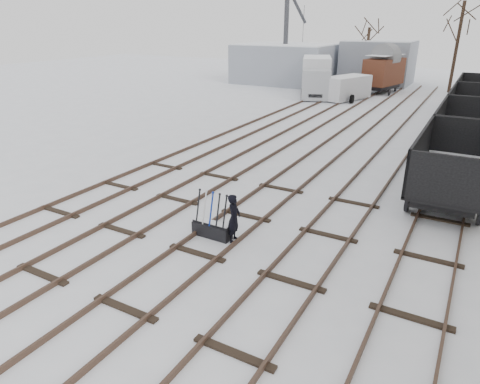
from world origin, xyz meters
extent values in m
plane|color=white|center=(0.00, 0.00, 0.00)|extent=(120.00, 120.00, 0.00)
cube|color=black|center=(-6.72, 14.00, 0.07)|extent=(0.07, 52.00, 0.15)
cube|color=black|center=(-5.28, 14.00, 0.07)|extent=(0.07, 52.00, 0.15)
cube|color=black|center=(-6.00, 2.00, 0.03)|extent=(1.90, 0.20, 0.08)
cube|color=black|center=(-3.72, 14.00, 0.07)|extent=(0.07, 52.00, 0.15)
cube|color=black|center=(-2.28, 14.00, 0.07)|extent=(0.07, 52.00, 0.15)
cube|color=black|center=(-3.00, 2.00, 0.03)|extent=(1.90, 0.20, 0.08)
cube|color=black|center=(-0.72, 14.00, 0.07)|extent=(0.07, 52.00, 0.15)
cube|color=black|center=(0.72, 14.00, 0.07)|extent=(0.07, 52.00, 0.15)
cube|color=black|center=(0.00, 2.00, 0.03)|extent=(1.90, 0.20, 0.08)
cube|color=black|center=(2.28, 14.00, 0.07)|extent=(0.07, 52.00, 0.15)
cube|color=black|center=(3.72, 14.00, 0.07)|extent=(0.07, 52.00, 0.15)
cube|color=black|center=(3.00, 2.00, 0.03)|extent=(1.90, 0.20, 0.08)
cube|color=black|center=(5.28, 14.00, 0.07)|extent=(0.07, 52.00, 0.15)
cube|color=black|center=(6.72, 14.00, 0.07)|extent=(0.07, 52.00, 0.15)
cube|color=black|center=(6.00, 2.00, 0.03)|extent=(1.90, 0.20, 0.08)
cube|color=#989EAB|center=(-13.00, 36.00, 2.00)|extent=(10.00, 8.00, 4.00)
cube|color=white|center=(-13.00, 36.00, 4.05)|extent=(9.80, 7.84, 0.10)
cube|color=#989EAB|center=(-4.00, 40.00, 2.20)|extent=(7.00, 6.00, 4.40)
cube|color=white|center=(-4.00, 40.00, 4.45)|extent=(6.86, 5.88, 0.10)
cube|color=black|center=(-0.21, 1.16, 0.22)|extent=(1.31, 0.44, 0.44)
cube|color=black|center=(-0.21, 1.16, 0.46)|extent=(1.31, 0.32, 0.06)
cube|color=white|center=(-0.21, 1.16, 0.50)|extent=(1.25, 0.28, 0.03)
cylinder|color=black|center=(-0.71, 1.17, 0.95)|extent=(0.06, 0.32, 1.08)
cylinder|color=silver|center=(-0.46, 1.16, 0.95)|extent=(0.06, 0.32, 1.08)
cylinder|color=#0B2798|center=(-0.21, 1.16, 0.95)|extent=(0.06, 0.32, 1.08)
cylinder|color=black|center=(0.04, 1.15, 0.95)|extent=(0.06, 0.32, 1.08)
cylinder|color=black|center=(0.29, 1.15, 0.95)|extent=(0.06, 0.32, 1.08)
imported|color=black|center=(0.54, 1.26, 0.78)|extent=(0.48, 0.63, 1.55)
cube|color=black|center=(6.00, 8.28, 0.68)|extent=(2.01, 5.53, 0.42)
cube|color=black|center=(6.00, 8.28, 0.89)|extent=(2.51, 6.28, 0.13)
cube|color=black|center=(4.80, 8.28, 1.73)|extent=(0.10, 6.28, 1.67)
cube|color=white|center=(6.00, 8.28, 0.99)|extent=(2.26, 6.03, 0.06)
cylinder|color=black|center=(4.85, 6.27, 0.37)|extent=(0.13, 0.73, 0.73)
cube|color=black|center=(6.00, 14.68, 0.68)|extent=(2.01, 5.53, 0.42)
cube|color=black|center=(6.00, 14.68, 0.89)|extent=(2.51, 6.28, 0.13)
cube|color=black|center=(4.80, 14.68, 1.73)|extent=(0.10, 6.28, 1.67)
cube|color=white|center=(6.00, 14.68, 0.99)|extent=(2.26, 6.03, 0.06)
cylinder|color=black|center=(4.85, 12.67, 0.37)|extent=(0.13, 0.73, 0.73)
cube|color=black|center=(6.00, 21.08, 0.68)|extent=(2.01, 5.53, 0.42)
cube|color=black|center=(6.00, 21.08, 0.89)|extent=(2.51, 6.28, 0.13)
cube|color=black|center=(4.80, 21.08, 1.73)|extent=(0.10, 6.28, 1.67)
cube|color=white|center=(6.00, 21.08, 0.99)|extent=(2.26, 6.03, 0.06)
cylinder|color=black|center=(4.85, 19.07, 0.37)|extent=(0.13, 0.73, 0.73)
cube|color=black|center=(6.00, 27.48, 0.68)|extent=(2.01, 5.53, 0.42)
cube|color=black|center=(6.00, 27.48, 0.89)|extent=(2.51, 6.28, 0.13)
cube|color=black|center=(4.80, 27.48, 1.73)|extent=(0.10, 6.28, 1.67)
cube|color=white|center=(6.00, 27.48, 0.99)|extent=(2.26, 6.03, 0.06)
cylinder|color=black|center=(4.85, 25.47, 0.37)|extent=(0.13, 0.73, 0.73)
cube|color=black|center=(-2.03, 33.80, 0.59)|extent=(2.62, 4.30, 0.36)
cube|color=#4C2116|center=(-2.03, 33.80, 1.96)|extent=(3.17, 4.93, 2.36)
cube|color=white|center=(-2.03, 33.80, 3.46)|extent=(2.90, 4.66, 0.04)
cylinder|color=black|center=(-3.03, 32.34, 0.32)|extent=(0.11, 0.64, 0.64)
cylinder|color=black|center=(-1.03, 35.25, 0.32)|extent=(0.11, 0.64, 0.64)
cube|color=black|center=(-7.01, 29.16, 0.54)|extent=(3.67, 7.39, 0.29)
cube|color=#A5A8AE|center=(-7.01, 26.42, 1.32)|extent=(2.88, 2.65, 2.45)
cube|color=silver|center=(-7.01, 29.95, 1.96)|extent=(4.06, 5.63, 2.74)
cube|color=white|center=(-7.01, 29.95, 3.35)|extent=(3.98, 5.52, 0.04)
cylinder|color=black|center=(-8.09, 26.62, 0.49)|extent=(0.29, 0.98, 0.98)
cylinder|color=black|center=(-5.93, 31.90, 0.49)|extent=(0.29, 0.98, 0.98)
cube|color=silver|center=(-3.85, 28.15, 1.04)|extent=(3.40, 4.98, 1.88)
cube|color=white|center=(-3.85, 28.15, 2.00)|extent=(3.31, 4.87, 0.04)
cylinder|color=black|center=(-4.79, 26.69, 0.36)|extent=(0.23, 0.73, 0.73)
cylinder|color=black|center=(-2.91, 29.61, 0.36)|extent=(0.23, 0.73, 0.73)
cube|color=#313236|center=(-12.85, 35.33, 0.45)|extent=(2.12, 2.12, 0.91)
cylinder|color=#313236|center=(-12.85, 35.33, 4.54)|extent=(0.50, 0.50, 9.09)
cylinder|color=#313236|center=(-12.85, 37.38, 8.18)|extent=(0.57, 5.79, 4.19)
cylinder|color=black|center=(-12.85, 39.77, 5.45)|extent=(0.05, 0.05, 5.11)
cylinder|color=black|center=(-4.94, 38.60, 2.89)|extent=(0.30, 0.30, 5.77)
cylinder|color=black|center=(3.57, 37.16, 4.04)|extent=(0.30, 0.30, 8.08)
camera|label=1|loc=(6.52, -8.99, 6.41)|focal=32.00mm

